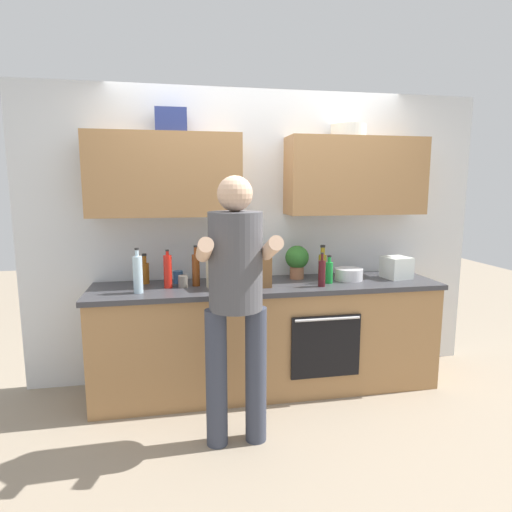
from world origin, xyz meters
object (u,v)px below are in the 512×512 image
at_px(bottle_wine, 322,273).
at_px(cup_tea, 178,277).
at_px(potted_herb, 297,260).
at_px(bottle_water, 138,274).
at_px(bottle_oil, 322,265).
at_px(bottle_syrup, 145,272).
at_px(grocery_bag_produce, 396,268).
at_px(bottle_vinegar, 196,269).
at_px(bottle_soda, 329,272).
at_px(cup_stoneware, 183,281).
at_px(grocery_bag_rice, 223,274).
at_px(mixing_bowl, 349,274).
at_px(person_standing, 236,290).
at_px(knife_block, 264,271).
at_px(bottle_hotsauce, 168,271).

distance_m(bottle_wine, cup_tea, 1.17).
bearing_deg(potted_herb, bottle_water, -168.03).
bearing_deg(bottle_wine, bottle_oil, 69.81).
bearing_deg(cup_tea, bottle_syrup, 173.52).
bearing_deg(grocery_bag_produce, bottle_water, -176.37).
height_order(bottle_vinegar, bottle_syrup, bottle_vinegar).
distance_m(bottle_oil, bottle_vinegar, 1.07).
height_order(bottle_soda, bottle_syrup, bottle_syrup).
distance_m(bottle_oil, bottle_water, 1.52).
distance_m(bottle_water, cup_stoneware, 0.37).
bearing_deg(grocery_bag_rice, bottle_oil, 10.03).
height_order(potted_herb, grocery_bag_rice, potted_herb).
bearing_deg(potted_herb, mixing_bowl, -18.47).
distance_m(grocery_bag_produce, grocery_bag_rice, 1.53).
relative_size(bottle_oil, bottle_syrup, 1.20).
bearing_deg(person_standing, cup_tea, 111.14).
bearing_deg(knife_block, bottle_soda, 1.95).
distance_m(cup_tea, mixing_bowl, 1.44).
bearing_deg(potted_herb, person_standing, -126.29).
relative_size(bottle_vinegar, bottle_soda, 1.40).
bearing_deg(bottle_hotsauce, grocery_bag_produce, 0.30).
bearing_deg(bottle_water, grocery_bag_rice, 3.44).
xyz_separation_m(bottle_soda, knife_block, (-0.55, -0.02, 0.03)).
distance_m(bottle_vinegar, grocery_bag_rice, 0.24).
xyz_separation_m(bottle_wine, bottle_soda, (0.10, 0.10, -0.01)).
relative_size(bottle_wine, bottle_soda, 1.17).
bearing_deg(mixing_bowl, bottle_hotsauce, -179.61).
xyz_separation_m(bottle_wine, knife_block, (-0.45, 0.08, 0.02)).
xyz_separation_m(cup_tea, grocery_bag_rice, (0.34, -0.25, 0.06)).
height_order(bottle_wine, cup_stoneware, bottle_wine).
bearing_deg(bottle_syrup, bottle_vinegar, -21.53).
xyz_separation_m(bottle_hotsauce, cup_tea, (0.08, 0.16, -0.08)).
height_order(bottle_syrup, grocery_bag_produce, bottle_syrup).
relative_size(bottle_hotsauce, bottle_water, 0.89).
height_order(bottle_vinegar, bottle_soda, bottle_vinegar).
xyz_separation_m(bottle_syrup, mixing_bowl, (1.70, -0.18, -0.05)).
xyz_separation_m(bottle_hotsauce, bottle_water, (-0.22, -0.13, 0.01)).
relative_size(bottle_water, cup_stoneware, 3.51).
distance_m(bottle_vinegar, grocery_bag_produce, 1.73).
height_order(bottle_oil, cup_stoneware, bottle_oil).
xyz_separation_m(bottle_water, potted_herb, (1.31, 0.28, 0.02)).
distance_m(bottle_oil, grocery_bag_rice, 0.88).
distance_m(bottle_water, potted_herb, 1.34).
bearing_deg(bottle_soda, bottle_water, -177.95).
height_order(bottle_hotsauce, bottle_water, bottle_water).
xyz_separation_m(cup_stoneware, knife_block, (0.63, -0.09, 0.08)).
xyz_separation_m(bottle_oil, bottle_soda, (0.01, -0.14, -0.03)).
bearing_deg(bottle_water, bottle_soda, 2.05).
bearing_deg(person_standing, bottle_hotsauce, 119.89).
height_order(bottle_oil, cup_tea, bottle_oil).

